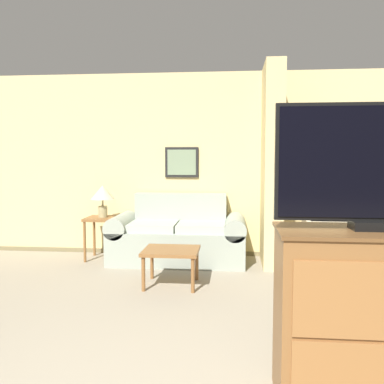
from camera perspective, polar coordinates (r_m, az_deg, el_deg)
wall_back at (r=6.16m, az=0.77°, el=3.60°), size 7.79×0.16×2.60m
wall_partition_pillar at (r=5.68m, az=10.62°, el=3.49°), size 0.24×0.84×2.60m
couch at (r=5.81m, az=-1.85°, el=-6.03°), size 1.82×0.84×0.90m
coffee_table at (r=4.74m, az=-2.79°, el=-8.23°), size 0.60×0.55×0.40m
side_table at (r=6.03m, az=-11.77°, el=-4.25°), size 0.45×0.45×0.58m
table_lamp at (r=5.98m, az=-11.83°, el=-0.30°), size 0.33×0.33×0.44m
tv_dresser at (r=2.68m, az=22.70°, el=-15.41°), size 1.05×0.52×1.01m
tv at (r=2.53m, az=23.31°, el=3.24°), size 1.08×0.16×0.69m
backpack at (r=5.43m, az=22.02°, el=-1.99°), size 0.28×0.20×0.45m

